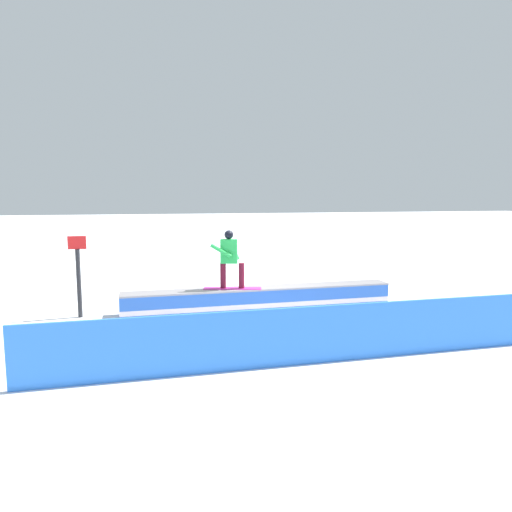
# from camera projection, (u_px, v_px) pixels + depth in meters

# --- Properties ---
(ground_plane) EXTENTS (120.00, 120.00, 0.00)m
(ground_plane) POSITION_uv_depth(u_px,v_px,m) (261.00, 308.00, 11.74)
(ground_plane) COLOR white
(grind_box) EXTENTS (6.78, 0.70, 0.54)m
(grind_box) POSITION_uv_depth(u_px,v_px,m) (261.00, 299.00, 11.71)
(grind_box) COLOR blue
(grind_box) RESTS_ON ground_plane
(snowboarder) EXTENTS (1.44, 0.64, 1.44)m
(snowboarder) POSITION_uv_depth(u_px,v_px,m) (230.00, 257.00, 11.40)
(snowboarder) COLOR #C52B97
(snowboarder) RESTS_ON grind_box
(safety_fence) EXTENTS (9.52, 0.19, 0.98)m
(safety_fence) POSITION_uv_depth(u_px,v_px,m) (318.00, 335.00, 7.87)
(safety_fence) COLOR #337DEC
(safety_fence) RESTS_ON ground_plane
(trail_marker) EXTENTS (0.40, 0.10, 1.89)m
(trail_marker) POSITION_uv_depth(u_px,v_px,m) (78.00, 274.00, 10.77)
(trail_marker) COLOR #262628
(trail_marker) RESTS_ON ground_plane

